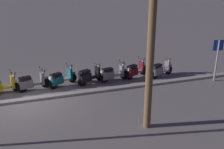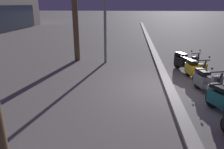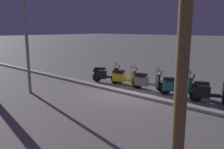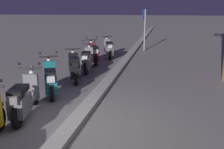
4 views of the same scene
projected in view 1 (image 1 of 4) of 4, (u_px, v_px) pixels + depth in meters
name	position (u px, v px, depth m)	size (l,w,h in m)	color
ground_plane	(27.00, 100.00, 12.54)	(200.00, 200.00, 0.00)	gray
curb_strip	(26.00, 100.00, 12.49)	(60.00, 0.36, 0.12)	#BCB7AD
scooter_grey_mid_centre	(160.00, 70.00, 15.48)	(1.76, 0.85, 1.04)	black
scooter_maroon_gap_after_mid	(135.00, 70.00, 15.37)	(1.61, 0.90, 1.17)	black
scooter_grey_far_back	(112.00, 74.00, 14.77)	(1.82, 0.66, 1.17)	black
scooter_black_mid_front	(89.00, 76.00, 14.40)	(1.68, 0.90, 1.04)	black
scooter_teal_second_in_line	(61.00, 79.00, 14.10)	(1.65, 0.97, 1.17)	black
scooter_grey_lead_nearest	(31.00, 83.00, 13.54)	(1.76, 0.71, 1.17)	black
scooter_yellow_tail_end	(1.00, 86.00, 13.10)	(1.76, 0.68, 1.17)	black
crossing_sign	(217.00, 56.00, 14.50)	(0.59, 0.17, 2.40)	#939399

